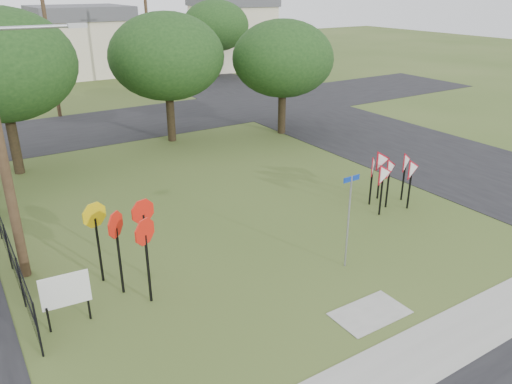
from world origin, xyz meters
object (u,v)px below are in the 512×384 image
street_name_sign (349,216)px  info_board (66,292)px  stop_sign_cluster (125,229)px  yield_sign_cluster (391,168)px

street_name_sign → info_board: street_name_sign is taller
street_name_sign → stop_sign_cluster: bearing=158.1°
info_board → yield_sign_cluster: bearing=4.6°
stop_sign_cluster → yield_sign_cluster: (10.41, 0.16, -0.31)m
street_name_sign → stop_sign_cluster: 6.42m
street_name_sign → info_board: bearing=168.8°
street_name_sign → yield_sign_cluster: size_ratio=1.11×
stop_sign_cluster → info_board: 2.24m
stop_sign_cluster → yield_sign_cluster: size_ratio=0.94×
stop_sign_cluster → info_board: (-1.89, -0.83, -0.87)m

